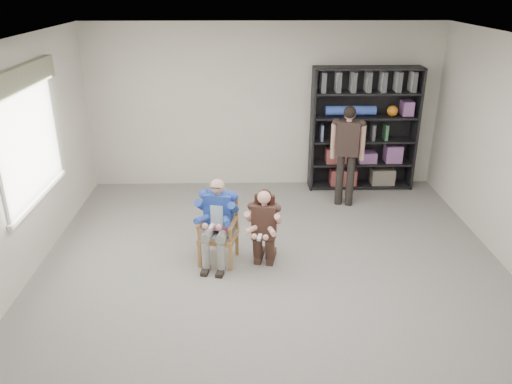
{
  "coord_description": "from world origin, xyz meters",
  "views": [
    {
      "loc": [
        -0.33,
        -4.91,
        3.4
      ],
      "look_at": [
        -0.2,
        0.6,
        1.05
      ],
      "focal_mm": 35.0,
      "sensor_mm": 36.0,
      "label": 1
    }
  ],
  "objects_px": {
    "armchair": "(218,231)",
    "bookshelf": "(364,130)",
    "kneeling_woman": "(264,229)",
    "standing_man": "(347,157)",
    "seated_man": "(218,222)"
  },
  "relations": [
    {
      "from": "armchair",
      "to": "bookshelf",
      "type": "relative_size",
      "value": 0.42
    },
    {
      "from": "kneeling_woman",
      "to": "bookshelf",
      "type": "xyz_separation_m",
      "value": [
        1.8,
        2.63,
        0.53
      ]
    },
    {
      "from": "bookshelf",
      "to": "standing_man",
      "type": "xyz_separation_m",
      "value": [
        -0.42,
        -0.75,
        -0.23
      ]
    },
    {
      "from": "kneeling_woman",
      "to": "bookshelf",
      "type": "relative_size",
      "value": 0.5
    },
    {
      "from": "seated_man",
      "to": "standing_man",
      "type": "relative_size",
      "value": 0.7
    },
    {
      "from": "bookshelf",
      "to": "seated_man",
      "type": "bearing_deg",
      "value": -133.51
    },
    {
      "from": "standing_man",
      "to": "seated_man",
      "type": "bearing_deg",
      "value": -122.88
    },
    {
      "from": "armchair",
      "to": "seated_man",
      "type": "relative_size",
      "value": 0.77
    },
    {
      "from": "kneeling_woman",
      "to": "seated_man",
      "type": "bearing_deg",
      "value": 179.75
    },
    {
      "from": "bookshelf",
      "to": "standing_man",
      "type": "bearing_deg",
      "value": -119.01
    },
    {
      "from": "seated_man",
      "to": "kneeling_woman",
      "type": "distance_m",
      "value": 0.59
    },
    {
      "from": "bookshelf",
      "to": "standing_man",
      "type": "distance_m",
      "value": 0.89
    },
    {
      "from": "armchair",
      "to": "bookshelf",
      "type": "distance_m",
      "value": 3.51
    },
    {
      "from": "kneeling_woman",
      "to": "standing_man",
      "type": "xyz_separation_m",
      "value": [
        1.38,
        1.87,
        0.3
      ]
    },
    {
      "from": "armchair",
      "to": "kneeling_woman",
      "type": "bearing_deg",
      "value": -0.25
    }
  ]
}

